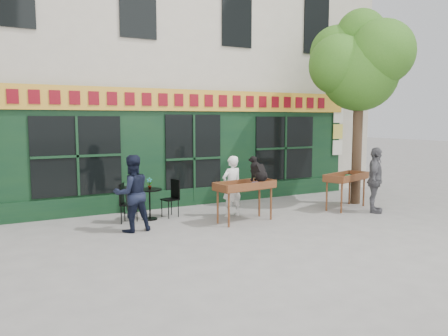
% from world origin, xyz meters
% --- Properties ---
extents(ground, '(80.00, 80.00, 0.00)m').
position_xyz_m(ground, '(0.00, 0.00, 0.00)').
color(ground, slate).
rests_on(ground, ground).
extents(building, '(14.00, 7.26, 10.00)m').
position_xyz_m(building, '(0.00, 5.97, 4.97)').
color(building, beige).
rests_on(building, ground).
extents(street_tree, '(3.05, 2.90, 5.60)m').
position_xyz_m(street_tree, '(4.34, 0.36, 4.11)').
color(street_tree, '#382619').
rests_on(street_tree, ground).
extents(book_cart_center, '(1.57, 0.82, 0.99)m').
position_xyz_m(book_cart_center, '(0.24, -0.14, 0.82)').
color(book_cart_center, brown).
rests_on(book_cart_center, ground).
extents(dog, '(0.42, 0.64, 0.60)m').
position_xyz_m(dog, '(0.59, -0.19, 1.29)').
color(dog, black).
rests_on(dog, book_cart_center).
extents(woman, '(0.61, 0.45, 1.55)m').
position_xyz_m(woman, '(0.24, 0.51, 0.78)').
color(woman, white).
rests_on(woman, ground).
extents(book_cart_right, '(1.62, 1.07, 0.99)m').
position_xyz_m(book_cart_right, '(3.52, -0.12, 0.82)').
color(book_cart_right, brown).
rests_on(book_cart_right, ground).
extents(man_right, '(1.06, 0.97, 1.74)m').
position_xyz_m(man_right, '(3.82, -0.87, 0.87)').
color(man_right, '#55555A').
rests_on(man_right, ground).
extents(bistro_table, '(0.60, 0.60, 0.76)m').
position_xyz_m(bistro_table, '(-1.72, 1.15, 0.54)').
color(bistro_table, black).
rests_on(bistro_table, ground).
extents(bistro_chair_left, '(0.50, 0.50, 0.95)m').
position_xyz_m(bistro_chair_left, '(-2.35, 1.09, 0.56)').
color(bistro_chair_left, black).
rests_on(bistro_chair_left, ground).
extents(bistro_chair_right, '(0.44, 0.44, 0.95)m').
position_xyz_m(bistro_chair_right, '(-1.08, 1.22, 0.56)').
color(bistro_chair_right, black).
rests_on(bistro_chair_right, ground).
extents(potted_plant, '(0.17, 0.14, 0.29)m').
position_xyz_m(potted_plant, '(-1.72, 1.15, 0.91)').
color(potted_plant, gray).
rests_on(potted_plant, bistro_table).
extents(man_left, '(0.87, 0.70, 1.70)m').
position_xyz_m(man_left, '(-2.42, 0.25, 0.85)').
color(man_left, black).
rests_on(man_left, ground).
extents(chalkboard, '(0.58, 0.27, 0.79)m').
position_xyz_m(chalkboard, '(-1.81, 2.19, 0.40)').
color(chalkboard, black).
rests_on(chalkboard, ground).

